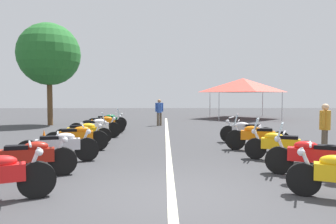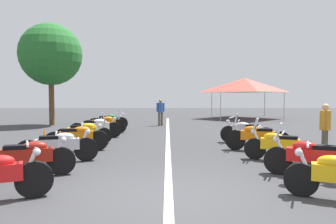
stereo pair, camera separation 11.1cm
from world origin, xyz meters
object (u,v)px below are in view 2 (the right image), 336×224
(motorcycle_left_row_5, at_px, (96,127))
(bystander_1, at_px, (161,110))
(motorcycle_right_row_2, at_px, (279,145))
(bystander_0, at_px, (325,125))
(motorcycle_left_row_2, at_px, (58,146))
(event_tent, at_px, (245,85))
(motorcycle_right_row_1, at_px, (312,157))
(motorcycle_left_row_7, at_px, (109,121))
(motorcycle_right_row_3, at_px, (257,137))
(motorcycle_left_row_1, at_px, (27,157))
(traffic_cone_0, at_px, (45,138))
(motorcycle_left_row_3, at_px, (77,137))
(motorcycle_left_row_6, at_px, (105,124))
(motorcycle_right_row_4, at_px, (247,132))
(roadside_tree_0, at_px, (51,55))
(motorcycle_left_row_4, at_px, (85,132))

(motorcycle_left_row_5, distance_m, bystander_1, 6.25)
(motorcycle_right_row_2, relative_size, bystander_0, 1.17)
(motorcycle_left_row_2, distance_m, event_tent, 18.97)
(motorcycle_right_row_1, bearing_deg, motorcycle_left_row_7, -32.84)
(motorcycle_left_row_5, xyz_separation_m, motorcycle_right_row_1, (-6.56, -6.34, -0.00))
(motorcycle_left_row_7, bearing_deg, motorcycle_right_row_3, -71.27)
(motorcycle_left_row_1, xyz_separation_m, motorcycle_left_row_2, (1.56, -0.16, 0.00))
(motorcycle_left_row_7, relative_size, bystander_1, 1.25)
(motorcycle_left_row_7, distance_m, bystander_0, 10.82)
(traffic_cone_0, relative_size, bystander_1, 0.38)
(motorcycle_left_row_3, distance_m, motorcycle_left_row_6, 4.87)
(motorcycle_left_row_5, bearing_deg, motorcycle_right_row_1, -58.16)
(motorcycle_right_row_1, bearing_deg, bystander_0, -97.28)
(motorcycle_left_row_5, height_order, motorcycle_right_row_4, motorcycle_left_row_5)
(traffic_cone_0, bearing_deg, motorcycle_right_row_3, -97.62)
(motorcycle_left_row_6, distance_m, bystander_1, 4.77)
(motorcycle_left_row_5, height_order, motorcycle_right_row_3, motorcycle_right_row_3)
(motorcycle_right_row_4, bearing_deg, bystander_1, -37.13)
(motorcycle_right_row_1, distance_m, roadside_tree_0, 16.75)
(motorcycle_left_row_6, distance_m, motorcycle_left_row_7, 1.64)
(event_tent, bearing_deg, motorcycle_left_row_7, 131.36)
(motorcycle_left_row_5, bearing_deg, bystander_1, 52.43)
(motorcycle_left_row_7, bearing_deg, motorcycle_left_row_6, -110.84)
(motorcycle_left_row_5, xyz_separation_m, motorcycle_left_row_7, (3.31, 0.07, -0.01))
(motorcycle_left_row_2, height_order, motorcycle_left_row_5, motorcycle_left_row_5)
(motorcycle_right_row_2, xyz_separation_m, traffic_cone_0, (2.63, 7.61, -0.17))
(traffic_cone_0, bearing_deg, motorcycle_left_row_2, -152.44)
(motorcycle_left_row_2, xyz_separation_m, motorcycle_right_row_3, (1.83, -5.97, 0.01))
(roadside_tree_0, bearing_deg, bystander_0, -129.60)
(motorcycle_left_row_3, bearing_deg, bystander_0, -18.83)
(motorcycle_left_row_6, relative_size, roadside_tree_0, 0.34)
(motorcycle_left_row_5, relative_size, motorcycle_right_row_1, 1.09)
(motorcycle_right_row_3, distance_m, roadside_tree_0, 14.18)
(motorcycle_left_row_7, xyz_separation_m, bystander_1, (2.32, -2.74, 0.47))
(event_tent, bearing_deg, motorcycle_left_row_1, 152.74)
(motorcycle_right_row_2, xyz_separation_m, motorcycle_right_row_3, (1.63, 0.16, 0.02))
(motorcycle_left_row_3, bearing_deg, roadside_tree_0, 101.25)
(motorcycle_left_row_5, relative_size, motorcycle_right_row_4, 1.15)
(motorcycle_left_row_1, bearing_deg, roadside_tree_0, 90.06)
(traffic_cone_0, distance_m, roadside_tree_0, 9.48)
(bystander_1, height_order, roadside_tree_0, roadside_tree_0)
(motorcycle_left_row_5, height_order, motorcycle_right_row_1, motorcycle_right_row_1)
(motorcycle_right_row_2, bearing_deg, motorcycle_left_row_4, -3.54)
(motorcycle_right_row_1, xyz_separation_m, event_tent, (18.05, -2.88, 2.18))
(bystander_0, bearing_deg, motorcycle_left_row_2, 46.80)
(roadside_tree_0, distance_m, event_tent, 14.50)
(motorcycle_left_row_1, bearing_deg, motorcycle_right_row_4, 20.93)
(motorcycle_left_row_4, xyz_separation_m, motorcycle_right_row_3, (-1.53, -6.13, 0.02))
(motorcycle_left_row_5, xyz_separation_m, motorcycle_right_row_2, (-4.79, -6.22, -0.01))
(motorcycle_left_row_1, xyz_separation_m, bystander_0, (2.58, -8.00, 0.47))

